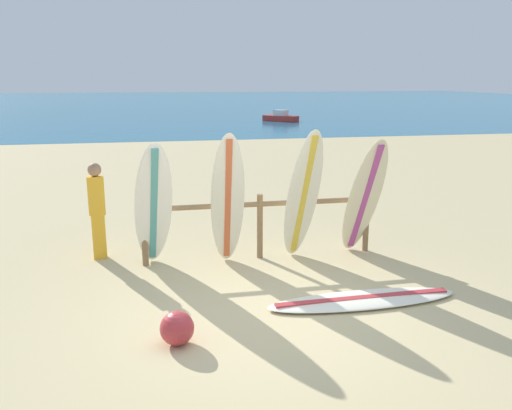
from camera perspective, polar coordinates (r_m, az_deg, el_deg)
name	(u,v)px	position (r m, az deg, el deg)	size (l,w,h in m)	color
ground_plane	(265,319)	(6.26, 1.01, -12.22)	(120.00, 120.00, 0.00)	#CCB784
ocean_water	(159,102)	(63.57, -10.44, 10.93)	(120.00, 80.00, 0.01)	#196B93
surfboard_rack	(260,216)	(8.05, 0.42, -1.16)	(3.58, 0.09, 1.01)	olive
surfboard_leaning_far_left	(153,206)	(7.55, -11.02, -0.11)	(0.64, 1.05, 1.94)	white
surfboard_leaning_left	(228,200)	(7.63, -3.08, 0.54)	(0.50, 0.64, 2.01)	silver
surfboard_leaning_center_left	(303,196)	(7.83, 5.09, 0.99)	(0.64, 0.85, 2.05)	silver
surfboard_leaning_center	(364,198)	(8.18, 11.60, 0.76)	(0.64, 0.95, 1.90)	beige
surfboard_lying_on_sand	(363,300)	(6.80, 11.49, -9.99)	(2.47, 0.63, 0.08)	white
beachgoer_standing	(97,207)	(8.35, -16.79, -0.18)	(0.25, 0.20, 1.49)	gold
small_boat_offshore	(281,117)	(34.29, 2.67, 9.45)	(2.15, 2.29, 0.71)	#B22D28
beach_ball	(177,328)	(5.71, -8.53, -13.02)	(0.36, 0.36, 0.36)	#B73338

